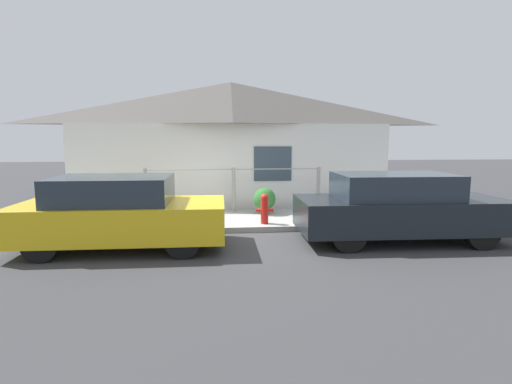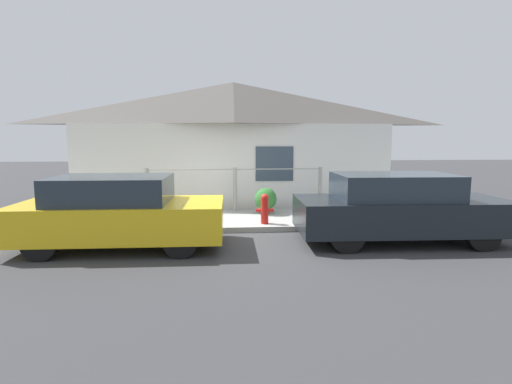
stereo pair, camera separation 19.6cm
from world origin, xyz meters
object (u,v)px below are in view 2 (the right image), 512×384
fire_hydrant (265,208)px  potted_plant_near_hydrant (266,199)px  car_left (119,212)px  car_right (399,208)px

fire_hydrant → potted_plant_near_hydrant: fire_hydrant is taller
car_left → fire_hydrant: car_left is taller
car_right → fire_hydrant: size_ratio=6.00×
car_left → potted_plant_near_hydrant: 4.13m
car_left → fire_hydrant: 3.33m
potted_plant_near_hydrant → car_left: bearing=-139.6°
car_left → fire_hydrant: bearing=26.0°
car_left → car_right: size_ratio=0.92×
car_right → potted_plant_near_hydrant: (-2.49, 2.67, -0.20)m
car_right → potted_plant_near_hydrant: car_right is taller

